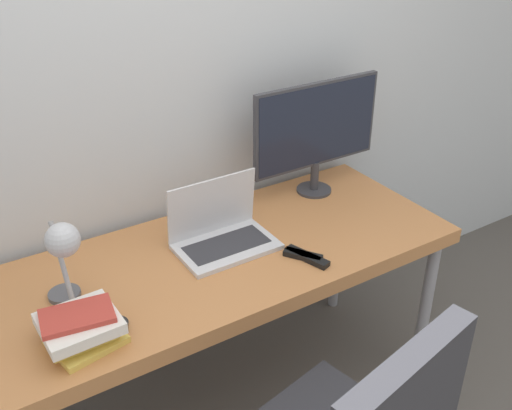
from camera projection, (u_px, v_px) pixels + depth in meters
wall_back at (163, 84)px, 2.25m from camera, size 8.00×0.05×2.60m
desk at (223, 267)px, 2.22m from camera, size 1.75×0.71×0.78m
laptop at (222, 233)px, 2.21m from camera, size 0.36×0.23×0.25m
monitor at (317, 129)px, 2.48m from camera, size 0.61×0.15×0.49m
desk_lamp at (63, 249)px, 1.77m from camera, size 0.10×0.23×0.34m
book_stack at (80, 328)px, 1.74m from camera, size 0.24×0.21×0.11m
tv_remote at (303, 255)px, 2.16m from camera, size 0.11×0.14×0.02m
media_remote at (307, 257)px, 2.15m from camera, size 0.09×0.18×0.02m
game_controller at (106, 327)px, 1.80m from camera, size 0.14×0.09×0.04m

